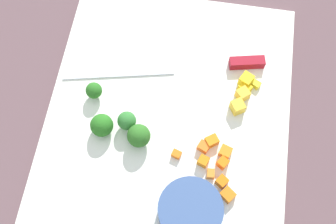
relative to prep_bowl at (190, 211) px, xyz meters
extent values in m
plane|color=brown|center=(0.15, 0.06, -0.03)|extent=(4.00, 4.00, 0.00)
cube|color=white|center=(0.15, 0.06, -0.03)|extent=(0.46, 0.39, 0.01)
cylinder|color=#39548A|center=(0.00, 0.00, 0.00)|extent=(0.09, 0.09, 0.04)
cube|color=silver|center=(0.22, 0.15, -0.02)|extent=(0.06, 0.19, 0.00)
cube|color=maroon|center=(0.26, -0.06, -0.01)|extent=(0.03, 0.06, 0.02)
cube|color=orange|center=(0.09, 0.03, -0.01)|extent=(0.01, 0.02, 0.01)
cube|color=orange|center=(0.05, -0.04, -0.01)|extent=(0.02, 0.02, 0.02)
cube|color=orange|center=(0.03, -0.05, -0.01)|extent=(0.03, 0.03, 0.01)
cube|color=orange|center=(0.10, -0.01, -0.01)|extent=(0.02, 0.02, 0.01)
cube|color=orange|center=(0.10, -0.04, -0.01)|extent=(0.02, 0.02, 0.01)
cube|color=orange|center=(0.06, -0.02, -0.01)|extent=(0.01, 0.01, 0.01)
cube|color=orange|center=(0.11, -0.02, -0.01)|extent=(0.02, 0.02, 0.02)
cube|color=orange|center=(0.08, -0.01, -0.01)|extent=(0.02, 0.02, 0.01)
cube|color=orange|center=(0.08, -0.04, -0.01)|extent=(0.02, 0.02, 0.02)
cube|color=yellow|center=(0.20, -0.06, -0.01)|extent=(0.02, 0.02, 0.02)
cube|color=yellow|center=(0.22, -0.08, -0.01)|extent=(0.02, 0.02, 0.01)
cube|color=yellow|center=(0.23, -0.06, -0.01)|extent=(0.03, 0.03, 0.02)
cube|color=yellow|center=(0.18, -0.05, -0.01)|extent=(0.03, 0.03, 0.02)
cube|color=yellow|center=(0.21, -0.06, -0.01)|extent=(0.02, 0.02, 0.01)
cylinder|color=#84C36B|center=(0.12, 0.12, -0.01)|extent=(0.01, 0.01, 0.01)
sphere|color=#307731|center=(0.12, 0.12, 0.00)|extent=(0.03, 0.03, 0.03)
cylinder|color=#94BF68|center=(0.11, 0.15, -0.02)|extent=(0.01, 0.01, 0.01)
sphere|color=#276E1F|center=(0.11, 0.15, 0.00)|extent=(0.04, 0.04, 0.04)
cylinder|color=#8DBA54|center=(0.17, 0.18, -0.01)|extent=(0.01, 0.01, 0.01)
sphere|color=#296C21|center=(0.17, 0.18, 0.00)|extent=(0.03, 0.03, 0.03)
cylinder|color=#86C355|center=(0.10, 0.09, -0.01)|extent=(0.01, 0.01, 0.01)
sphere|color=#2D6B23|center=(0.10, 0.09, 0.00)|extent=(0.04, 0.04, 0.04)
camera|label=1|loc=(-0.11, 0.01, 0.62)|focal=45.99mm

